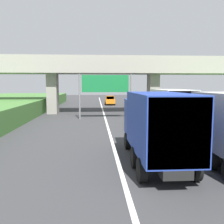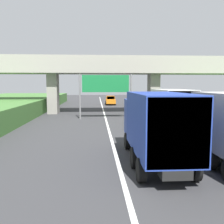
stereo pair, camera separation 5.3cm
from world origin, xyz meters
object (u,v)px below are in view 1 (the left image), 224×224
object	(u,v)px
car_orange	(110,100)
truck_red	(169,108)
truck_blue	(155,124)
overhead_highway_sign	(105,86)

from	to	relation	value
car_orange	truck_red	bearing A→B (deg)	-83.24
truck_blue	overhead_highway_sign	bearing A→B (deg)	96.32
car_orange	overhead_highway_sign	bearing A→B (deg)	-94.83
overhead_highway_sign	truck_blue	bearing A→B (deg)	-83.68
overhead_highway_sign	truck_red	size ratio (longest dim) A/B	0.81
truck_red	car_orange	distance (m)	27.65
car_orange	truck_blue	bearing A→B (deg)	-89.87
truck_red	overhead_highway_sign	bearing A→B (deg)	123.15
overhead_highway_sign	car_orange	xyz separation A→B (m)	(1.68, 19.88, -2.80)
truck_blue	car_orange	bearing A→B (deg)	90.13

